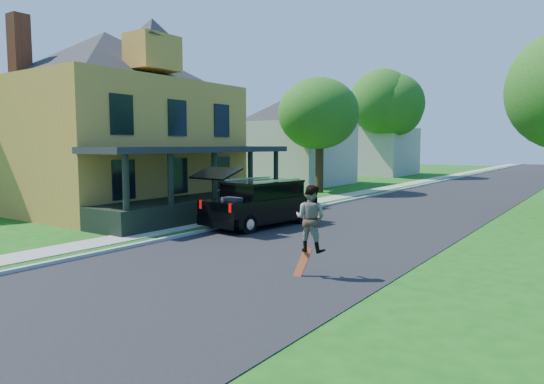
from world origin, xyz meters
The scene contains 13 objects.
ground centered at (0.00, 0.00, 0.00)m, with size 140.00×140.00×0.00m, color #134F0F.
street centered at (0.00, 20.00, 0.00)m, with size 8.00×120.00×0.02m, color black.
curb centered at (-4.05, 20.00, 0.00)m, with size 0.15×120.00×0.12m, color #A6A6A1.
sidewalk centered at (-5.60, 20.00, 0.00)m, with size 1.30×120.00×0.03m, color #979890.
front_walk centered at (-9.50, 6.00, 0.00)m, with size 6.50×1.20×0.03m, color #979890.
main_house centered at (-12.80, 5.99, 4.92)m, with size 15.56×15.56×10.10m.
neighbor_house_mid centered at (-13.50, 24.00, 4.19)m, with size 12.78×12.78×8.30m.
neighbor_house_far centered at (-13.50, 40.00, 4.19)m, with size 12.78×12.78×8.30m.
black_suv centered at (-3.20, 5.76, 0.92)m, with size 2.52×5.33×2.40m.
skateboarder centered at (2.19, 0.54, 1.44)m, with size 0.85×0.70×1.61m.
skateboard centered at (2.03, 0.46, 0.31)m, with size 0.40×0.28×0.79m.
tree_left_mid centered at (-8.10, 18.98, 5.08)m, with size 6.57×6.28×7.85m.
tree_left_far centered at (-10.73, 36.56, 7.15)m, with size 7.79×7.58×10.86m.
Camera 1 is at (8.08, -9.41, 3.20)m, focal length 32.00 mm.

